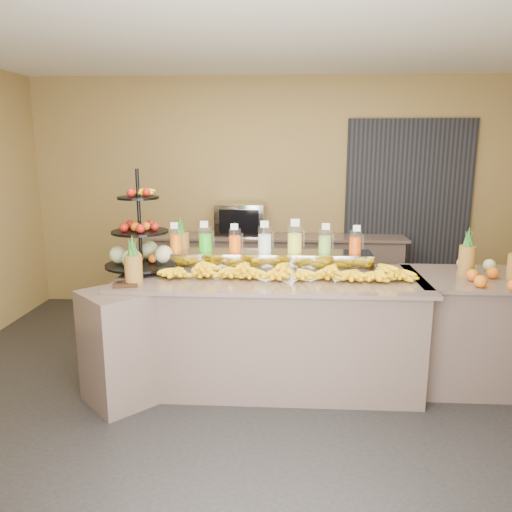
# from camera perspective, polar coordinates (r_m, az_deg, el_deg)

# --- Properties ---
(ground) EXTENTS (6.00, 6.00, 0.00)m
(ground) POSITION_cam_1_polar(r_m,az_deg,el_deg) (4.17, 1.42, -15.88)
(ground) COLOR black
(ground) RESTS_ON ground
(room_envelope) EXTENTS (6.04, 5.02, 2.82)m
(room_envelope) POSITION_cam_1_polar(r_m,az_deg,el_deg) (4.46, 4.36, 11.07)
(room_envelope) COLOR olive
(room_envelope) RESTS_ON ground
(buffet_counter) EXTENTS (2.75, 1.25, 0.93)m
(buffet_counter) POSITION_cam_1_polar(r_m,az_deg,el_deg) (4.22, -0.00, -8.59)
(buffet_counter) COLOR gray
(buffet_counter) RESTS_ON ground
(right_counter) EXTENTS (1.08, 0.88, 0.93)m
(right_counter) POSITION_cam_1_polar(r_m,az_deg,el_deg) (4.62, 23.41, -7.72)
(right_counter) COLOR gray
(right_counter) RESTS_ON ground
(back_ledge) EXTENTS (3.10, 0.55, 0.93)m
(back_ledge) POSITION_cam_1_polar(r_m,az_deg,el_deg) (6.11, 2.17, -1.91)
(back_ledge) COLOR gray
(back_ledge) RESTS_ON ground
(pitcher_tray) EXTENTS (1.85, 0.30, 0.15)m
(pitcher_tray) POSITION_cam_1_polar(r_m,az_deg,el_deg) (4.37, 1.00, -0.46)
(pitcher_tray) COLOR gray
(pitcher_tray) RESTS_ON buffet_counter
(juice_pitcher_orange_a) EXTENTS (0.11, 0.11, 0.27)m
(juice_pitcher_orange_a) POSITION_cam_1_polar(r_m,az_deg,el_deg) (4.43, -9.13, 1.76)
(juice_pitcher_orange_a) COLOR silver
(juice_pitcher_orange_a) RESTS_ON pitcher_tray
(juice_pitcher_green) EXTENTS (0.12, 0.12, 0.28)m
(juice_pitcher_green) POSITION_cam_1_polar(r_m,az_deg,el_deg) (4.38, -5.81, 1.80)
(juice_pitcher_green) COLOR silver
(juice_pitcher_green) RESTS_ON pitcher_tray
(juice_pitcher_orange_b) EXTENTS (0.11, 0.11, 0.26)m
(juice_pitcher_orange_b) POSITION_cam_1_polar(r_m,az_deg,el_deg) (4.35, -2.42, 1.68)
(juice_pitcher_orange_b) COLOR silver
(juice_pitcher_orange_b) RESTS_ON pitcher_tray
(juice_pitcher_milk) EXTENTS (0.12, 0.12, 0.29)m
(juice_pitcher_milk) POSITION_cam_1_polar(r_m,az_deg,el_deg) (4.33, 1.00, 1.77)
(juice_pitcher_milk) COLOR silver
(juice_pitcher_milk) RESTS_ON pitcher_tray
(juice_pitcher_lemon) EXTENTS (0.13, 0.13, 0.31)m
(juice_pitcher_lemon) POSITION_cam_1_polar(r_m,az_deg,el_deg) (4.33, 4.45, 1.81)
(juice_pitcher_lemon) COLOR silver
(juice_pitcher_lemon) RESTS_ON pitcher_tray
(juice_pitcher_lime) EXTENTS (0.11, 0.12, 0.27)m
(juice_pitcher_lime) POSITION_cam_1_polar(r_m,az_deg,el_deg) (4.34, 7.88, 1.60)
(juice_pitcher_lime) COLOR silver
(juice_pitcher_lime) RESTS_ON pitcher_tray
(juice_pitcher_orange_c) EXTENTS (0.11, 0.11, 0.26)m
(juice_pitcher_orange_c) POSITION_cam_1_polar(r_m,az_deg,el_deg) (4.37, 11.28, 1.49)
(juice_pitcher_orange_c) COLOR silver
(juice_pitcher_orange_c) RESTS_ON pitcher_tray
(banana_heap) EXTENTS (2.09, 0.19, 0.17)m
(banana_heap) POSITION_cam_1_polar(r_m,az_deg,el_deg) (4.06, 3.80, -1.53)
(banana_heap) COLOR yellow
(banana_heap) RESTS_ON buffet_counter
(fruit_stand) EXTENTS (0.66, 0.66, 0.87)m
(fruit_stand) POSITION_cam_1_polar(r_m,az_deg,el_deg) (4.37, -12.55, 1.23)
(fruit_stand) COLOR black
(fruit_stand) RESTS_ON buffet_counter
(condiment_caddy) EXTENTS (0.21, 0.18, 0.03)m
(condiment_caddy) POSITION_cam_1_polar(r_m,az_deg,el_deg) (3.96, -14.66, -3.12)
(condiment_caddy) COLOR #311A0D
(condiment_caddy) RESTS_ON buffet_counter
(pineapple_left_a) EXTENTS (0.14, 0.14, 0.39)m
(pineapple_left_a) POSITION_cam_1_polar(r_m,az_deg,el_deg) (3.95, -13.84, -1.17)
(pineapple_left_a) COLOR brown
(pineapple_left_a) RESTS_ON buffet_counter
(pineapple_left_b) EXTENTS (0.15, 0.15, 0.44)m
(pineapple_left_b) POSITION_cam_1_polar(r_m,az_deg,el_deg) (4.57, -8.58, 1.18)
(pineapple_left_b) COLOR brown
(pineapple_left_b) RESTS_ON buffet_counter
(right_fruit_pile) EXTENTS (0.48, 0.46, 0.25)m
(right_fruit_pile) POSITION_cam_1_polar(r_m,az_deg,el_deg) (4.37, 25.43, -1.60)
(right_fruit_pile) COLOR brown
(right_fruit_pile) RESTS_ON right_counter
(oven_warmer) EXTENTS (0.59, 0.42, 0.38)m
(oven_warmer) POSITION_cam_1_polar(r_m,az_deg,el_deg) (6.01, -1.78, 4.21)
(oven_warmer) COLOR gray
(oven_warmer) RESTS_ON back_ledge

